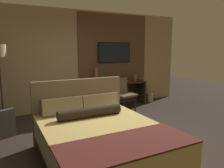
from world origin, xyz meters
name	(u,v)px	position (x,y,z in m)	size (l,w,h in m)	color
ground_plane	(117,141)	(0.00, 0.00, 0.00)	(16.00, 16.00, 0.00)	#332823
wall_back_tv_panel	(79,60)	(0.17, 2.59, 1.40)	(7.20, 0.09, 2.80)	tan
bed	(101,141)	(-0.57, -0.53, 0.34)	(1.72, 2.18, 1.17)	#33281E
desk	(117,90)	(1.28, 2.32, 0.49)	(1.78, 0.51, 0.72)	#2D2319
tv	(114,53)	(1.28, 2.52, 1.61)	(1.09, 0.04, 0.61)	black
desk_chair	(123,91)	(1.14, 1.76, 0.55)	(0.61, 0.60, 0.91)	brown
vase_tall	(96,76)	(0.60, 2.36, 0.95)	(0.09, 0.09, 0.46)	#B2563D
vase_short	(135,77)	(1.95, 2.35, 0.82)	(0.09, 0.09, 0.20)	#B2563D
book	(127,81)	(1.58, 2.25, 0.74)	(0.24, 0.19, 0.03)	maroon
waste_bin	(150,98)	(2.44, 2.22, 0.14)	(0.22, 0.22, 0.28)	gray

